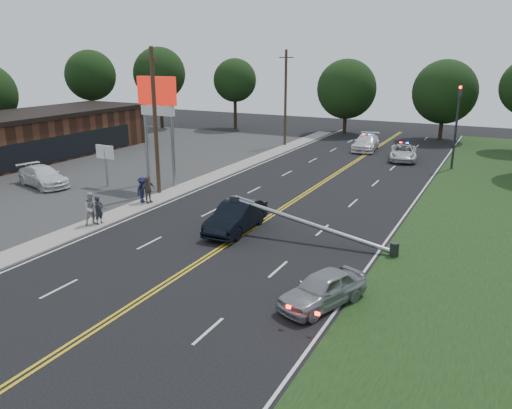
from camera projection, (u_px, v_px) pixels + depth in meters
The scene contains 25 objects.
ground at pixel (159, 288), 21.09m from camera, with size 120.00×120.00×0.00m, color black.
parking_lot at pixel (30, 183), 38.31m from camera, with size 25.00×60.00×0.01m, color #2D2D2D.
sidewalk at pixel (150, 202), 33.25m from camera, with size 1.80×70.00×0.12m, color gray.
centerline_yellow at pixel (263, 221), 29.62m from camera, with size 0.36×80.00×0.00m, color gold.
pharmacy_building at pixel (2, 139), 44.56m from camera, with size 8.40×30.40×4.30m.
pylon_sign at pixel (157, 105), 35.87m from camera, with size 3.20×0.35×8.00m.
small_sign at pixel (105, 156), 36.74m from camera, with size 1.60×0.14×3.10m.
traffic_signal at pixel (457, 120), 41.88m from camera, with size 0.28×0.41×7.05m.
fallen_streetlight at pixel (319, 227), 25.84m from camera, with size 9.36×0.44×1.91m.
utility_pole_mid at pixel (155, 122), 33.86m from camera, with size 1.60×0.28×10.00m.
utility_pole_far at pixel (285, 98), 52.64m from camera, with size 1.60×0.28×10.00m.
tree_3 at pixel (90, 75), 61.22m from camera, with size 6.11×6.11×10.10m.
tree_4 at pixel (159, 74), 65.49m from camera, with size 6.82×6.82×10.51m.
tree_5 at pixel (235, 80), 65.03m from camera, with size 5.59×5.59×9.09m.
tree_6 at pixel (346, 89), 60.99m from camera, with size 7.22×7.22×9.05m.
tree_7 at pixel (445, 92), 56.15m from camera, with size 7.16×7.16×9.04m.
crashed_sedan at pixel (236, 217), 27.73m from camera, with size 1.74×4.98×1.64m, color black.
waiting_sedan at pixel (323, 289), 19.46m from camera, with size 1.62×4.02×1.37m, color #919498.
parked_car at pixel (43, 176), 37.26m from camera, with size 2.08×5.13×1.49m, color silver.
emergency_a at pixel (403, 153), 46.52m from camera, with size 2.34×5.09×1.41m, color silver.
emergency_b at pixel (366, 142), 51.33m from camera, with size 2.25×5.53×1.61m, color silver.
bystander_a at pixel (99, 210), 28.50m from camera, with size 0.60×0.39×1.64m, color #25252C.
bystander_b at pixel (92, 209), 28.31m from camera, with size 0.93×0.72×1.91m, color #AAAAAE.
bystander_c at pixel (143, 190), 32.64m from camera, with size 1.11×0.64×1.72m, color #1A1A41.
bystander_d at pixel (148, 190), 32.59m from camera, with size 1.04×0.43×1.78m, color #5E544B.
Camera 1 is at (12.35, -15.24, 9.44)m, focal length 35.00 mm.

